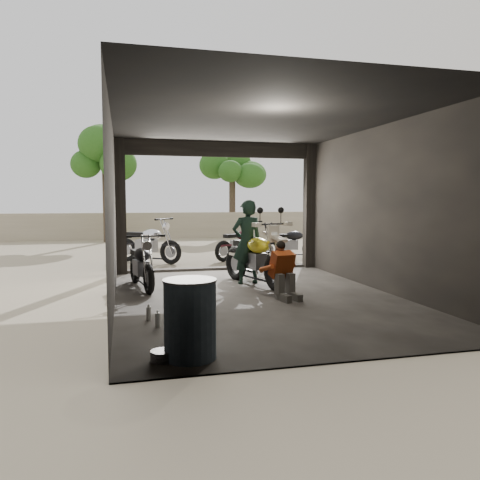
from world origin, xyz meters
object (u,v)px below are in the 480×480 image
outside_bike_a (148,240)px  left_bike (141,261)px  outside_bike_b (241,240)px  stool (260,254)px  oil_drum (190,320)px  rider (247,242)px  outside_bike_c (291,240)px  sign_post (341,214)px  mechanic (285,272)px  helmet (261,245)px  main_bike (255,253)px

outside_bike_a → left_bike: bearing=-146.1°
outside_bike_b → stool: 2.62m
outside_bike_a → oil_drum: (0.02, -8.33, -0.19)m
rider → stool: size_ratio=3.25×
left_bike → rider: 2.21m
outside_bike_c → stool: size_ratio=2.99×
outside_bike_a → outside_bike_c: outside_bike_a is taller
outside_bike_a → sign_post: bearing=-77.7°
outside_bike_b → oil_drum: 8.77m
sign_post → stool: bearing=163.9°
outside_bike_b → sign_post: sign_post is taller
mechanic → sign_post: sign_post is taller
helmet → sign_post: sign_post is taller
outside_bike_a → main_bike: bearing=-115.9°
helmet → rider: bearing=-120.4°
left_bike → sign_post: sign_post is taller
left_bike → outside_bike_b: outside_bike_b is taller
main_bike → mechanic: 1.51m
outside_bike_a → outside_bike_b: size_ratio=1.10×
main_bike → oil_drum: size_ratio=2.26×
outside_bike_a → oil_drum: bearing=-141.0°
outside_bike_b → sign_post: size_ratio=0.81×
rider → sign_post: bearing=-157.1°
main_bike → outside_bike_b: (0.75, 4.17, -0.09)m
outside_bike_b → mechanic: (-0.62, -5.66, -0.08)m
helmet → sign_post: (2.22, 0.28, 0.73)m
main_bike → mechanic: (0.13, -1.49, -0.17)m
mechanic → oil_drum: (-2.06, -2.69, -0.06)m
outside_bike_b → rider: size_ratio=0.97×
rider → helmet: size_ratio=5.77×
helmet → sign_post: bearing=4.9°
main_bike → rider: size_ratio=1.14×
rider → oil_drum: size_ratio=1.98×
outside_bike_b → mechanic: size_ratio=1.71×
rider → stool: 1.57m
outside_bike_a → oil_drum: 8.33m
outside_bike_b → rider: (-0.87, -3.97, 0.31)m
left_bike → outside_bike_a: bearing=75.4°
outside_bike_a → outside_bike_c: 4.26m
rider → sign_post: sign_post is taller
outside_bike_c → rider: rider is taller
main_bike → stool: (0.57, 1.55, -0.21)m
mechanic → oil_drum: bearing=-138.7°
left_bike → oil_drum: (0.36, -4.41, -0.11)m
outside_bike_b → helmet: outside_bike_b is taller
mechanic → oil_drum: 3.39m
mechanic → helmet: mechanic is taller
outside_bike_a → helmet: outside_bike_a is taller
main_bike → outside_bike_c: main_bike is taller
main_bike → left_bike: (-2.29, 0.22, -0.12)m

